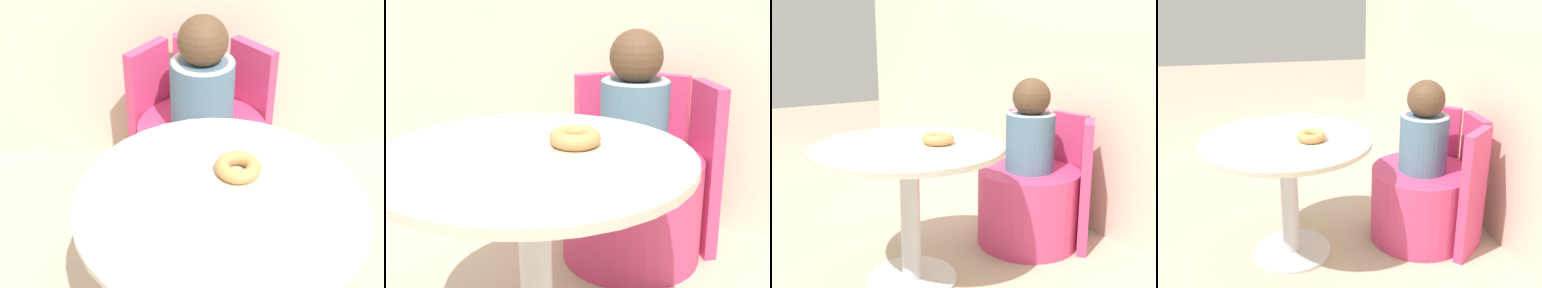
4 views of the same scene
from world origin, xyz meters
The scene contains 5 objects.
round_table centered at (-0.03, -0.03, 0.50)m, with size 0.85×0.85×0.65m.
tub_chair centered at (-0.05, 0.69, 0.21)m, with size 0.55×0.55×0.41m.
booth_backrest centered at (-0.05, 0.92, 0.35)m, with size 0.65×0.24×0.69m.
child_figure centered at (-0.05, 0.69, 0.64)m, with size 0.26×0.26×0.49m.
donut centered at (0.03, 0.08, 0.67)m, with size 0.14×0.14×0.04m.
Camera 1 is at (-0.15, -1.17, 1.67)m, focal length 50.00 mm.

